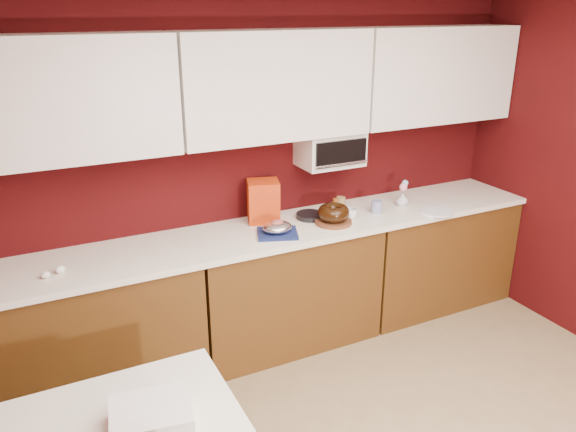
# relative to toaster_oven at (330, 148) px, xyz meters

# --- Properties ---
(wall_back) EXTENTS (4.00, 0.02, 2.50)m
(wall_back) POSITION_rel_toaster_oven_xyz_m (-0.45, 0.15, -0.12)
(wall_back) COLOR #3A0708
(wall_back) RESTS_ON floor
(base_cabinet_left) EXTENTS (1.31, 0.58, 0.86)m
(base_cabinet_left) POSITION_rel_toaster_oven_xyz_m (-1.78, -0.17, -0.95)
(base_cabinet_left) COLOR #513110
(base_cabinet_left) RESTS_ON floor
(base_cabinet_center) EXTENTS (1.31, 0.58, 0.86)m
(base_cabinet_center) POSITION_rel_toaster_oven_xyz_m (-0.45, -0.17, -0.95)
(base_cabinet_center) COLOR #513110
(base_cabinet_center) RESTS_ON floor
(base_cabinet_right) EXTENTS (1.31, 0.58, 0.86)m
(base_cabinet_right) POSITION_rel_toaster_oven_xyz_m (0.88, -0.17, -0.95)
(base_cabinet_right) COLOR #513110
(base_cabinet_right) RESTS_ON floor
(countertop) EXTENTS (4.00, 0.62, 0.04)m
(countertop) POSITION_rel_toaster_oven_xyz_m (-0.45, -0.17, -0.49)
(countertop) COLOR white
(countertop) RESTS_ON base_cabinet_center
(upper_cabinet_left) EXTENTS (1.31, 0.33, 0.70)m
(upper_cabinet_left) POSITION_rel_toaster_oven_xyz_m (-1.78, -0.02, 0.48)
(upper_cabinet_left) COLOR white
(upper_cabinet_left) RESTS_ON wall_back
(upper_cabinet_center) EXTENTS (1.31, 0.33, 0.70)m
(upper_cabinet_center) POSITION_rel_toaster_oven_xyz_m (-0.45, -0.02, 0.48)
(upper_cabinet_center) COLOR white
(upper_cabinet_center) RESTS_ON wall_back
(upper_cabinet_right) EXTENTS (1.31, 0.33, 0.70)m
(upper_cabinet_right) POSITION_rel_toaster_oven_xyz_m (0.88, -0.02, 0.48)
(upper_cabinet_right) COLOR white
(upper_cabinet_right) RESTS_ON wall_back
(toaster_oven) EXTENTS (0.45, 0.30, 0.25)m
(toaster_oven) POSITION_rel_toaster_oven_xyz_m (0.00, 0.00, 0.00)
(toaster_oven) COLOR white
(toaster_oven) RESTS_ON upper_cabinet_center
(toaster_oven_door) EXTENTS (0.40, 0.02, 0.18)m
(toaster_oven_door) POSITION_rel_toaster_oven_xyz_m (0.00, -0.16, 0.00)
(toaster_oven_door) COLOR black
(toaster_oven_door) RESTS_ON toaster_oven
(toaster_oven_handle) EXTENTS (0.42, 0.02, 0.02)m
(toaster_oven_handle) POSITION_rel_toaster_oven_xyz_m (0.00, -0.18, -0.07)
(toaster_oven_handle) COLOR silver
(toaster_oven_handle) RESTS_ON toaster_oven
(cake_base) EXTENTS (0.28, 0.28, 0.02)m
(cake_base) POSITION_rel_toaster_oven_xyz_m (-0.11, -0.25, -0.46)
(cake_base) COLOR brown
(cake_base) RESTS_ON countertop
(bundt_cake) EXTENTS (0.24, 0.24, 0.09)m
(bundt_cake) POSITION_rel_toaster_oven_xyz_m (-0.11, -0.25, -0.39)
(bundt_cake) COLOR black
(bundt_cake) RESTS_ON cake_base
(navy_towel) EXTENTS (0.33, 0.30, 0.02)m
(navy_towel) POSITION_rel_toaster_oven_xyz_m (-0.55, -0.27, -0.46)
(navy_towel) COLOR navy
(navy_towel) RESTS_ON countertop
(foil_ham_nest) EXTENTS (0.24, 0.22, 0.07)m
(foil_ham_nest) POSITION_rel_toaster_oven_xyz_m (-0.55, -0.27, -0.42)
(foil_ham_nest) COLOR silver
(foil_ham_nest) RESTS_ON navy_towel
(roasted_ham) EXTENTS (0.10, 0.09, 0.06)m
(roasted_ham) POSITION_rel_toaster_oven_xyz_m (-0.55, -0.27, -0.40)
(roasted_ham) COLOR #AC554F
(roasted_ham) RESTS_ON foil_ham_nest
(pandoro_box) EXTENTS (0.27, 0.25, 0.30)m
(pandoro_box) POSITION_rel_toaster_oven_xyz_m (-0.53, 0.01, -0.33)
(pandoro_box) COLOR #AE170B
(pandoro_box) RESTS_ON countertop
(dark_pan) EXTENTS (0.22, 0.22, 0.04)m
(dark_pan) POSITION_rel_toaster_oven_xyz_m (-0.20, -0.09, -0.46)
(dark_pan) COLOR black
(dark_pan) RESTS_ON countertop
(coffee_mug) EXTENTS (0.11, 0.11, 0.09)m
(coffee_mug) POSITION_rel_toaster_oven_xyz_m (0.05, -0.23, -0.43)
(coffee_mug) COLOR white
(coffee_mug) RESTS_ON countertop
(blue_jar) EXTENTS (0.10, 0.10, 0.09)m
(blue_jar) POSITION_rel_toaster_oven_xyz_m (0.29, -0.21, -0.43)
(blue_jar) COLOR navy
(blue_jar) RESTS_ON countertop
(flower_vase) EXTENTS (0.08, 0.08, 0.11)m
(flower_vase) POSITION_rel_toaster_oven_xyz_m (0.56, -0.16, -0.42)
(flower_vase) COLOR silver
(flower_vase) RESTS_ON countertop
(flower_pink) EXTENTS (0.06, 0.06, 0.06)m
(flower_pink) POSITION_rel_toaster_oven_xyz_m (0.56, -0.16, -0.33)
(flower_pink) COLOR pink
(flower_pink) RESTS_ON flower_vase
(flower_blue) EXTENTS (0.05, 0.05, 0.05)m
(flower_blue) POSITION_rel_toaster_oven_xyz_m (0.59, -0.14, -0.30)
(flower_blue) COLOR #8FBEE5
(flower_blue) RESTS_ON flower_vase
(china_plate) EXTENTS (0.29, 0.29, 0.01)m
(china_plate) POSITION_rel_toaster_oven_xyz_m (0.70, -0.40, -0.47)
(china_plate) COLOR white
(china_plate) RESTS_ON countertop
(amber_bottle) EXTENTS (0.03, 0.03, 0.10)m
(amber_bottle) POSITION_rel_toaster_oven_xyz_m (0.04, -0.03, -0.43)
(amber_bottle) COLOR #944E1A
(amber_bottle) RESTS_ON countertop
(paper_cup) EXTENTS (0.08, 0.08, 0.10)m
(paper_cup) POSITION_rel_toaster_oven_xyz_m (0.09, -0.04, -0.43)
(paper_cup) COLOR olive
(paper_cup) RESTS_ON countertop
(egg_left) EXTENTS (0.06, 0.05, 0.04)m
(egg_left) POSITION_rel_toaster_oven_xyz_m (-1.99, -0.26, -0.45)
(egg_left) COLOR silver
(egg_left) RESTS_ON countertop
(egg_right) EXTENTS (0.06, 0.05, 0.04)m
(egg_right) POSITION_rel_toaster_oven_xyz_m (-1.91, -0.23, -0.45)
(egg_right) COLOR white
(egg_right) RESTS_ON countertop
(newspaper_stack) EXTENTS (0.35, 0.31, 0.11)m
(newspaper_stack) POSITION_rel_toaster_oven_xyz_m (-1.72, -1.56, -0.57)
(newspaper_stack) COLOR white
(newspaper_stack) RESTS_ON dining_table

